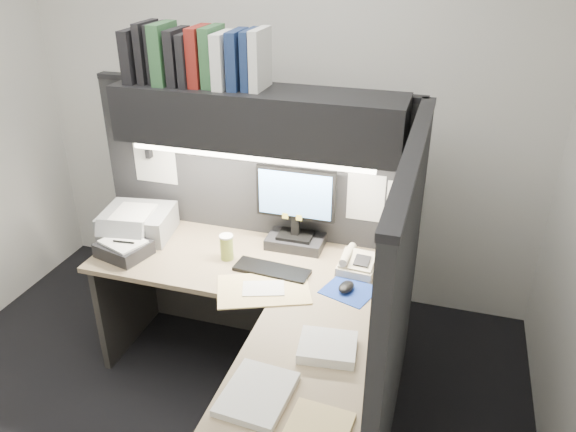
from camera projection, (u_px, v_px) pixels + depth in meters
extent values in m
plane|color=black|center=(195.00, 427.00, 3.00)|extent=(3.50, 3.50, 0.00)
cube|color=white|center=(279.00, 106.00, 3.67)|extent=(3.50, 0.04, 2.70)
cube|color=black|center=(255.00, 219.00, 3.43)|extent=(1.90, 0.06, 1.60)
cube|color=black|center=(396.00, 319.00, 2.54)|extent=(0.06, 1.50, 1.60)
cube|color=#978460|center=(245.00, 263.00, 3.13)|extent=(1.70, 0.68, 0.03)
cube|color=#978460|center=(303.00, 376.00, 2.34)|extent=(0.60, 0.85, 0.03)
cube|color=#2E2B29|center=(264.00, 288.00, 3.55)|extent=(1.61, 0.02, 0.70)
cube|color=#2E2B29|center=(127.00, 293.00, 3.51)|extent=(0.04, 0.61, 0.70)
cube|color=black|center=(257.00, 118.00, 2.93)|extent=(1.55, 0.34, 0.30)
cylinder|color=white|center=(249.00, 157.00, 2.89)|extent=(1.32, 0.04, 0.04)
cube|color=black|center=(296.00, 241.00, 3.26)|extent=(0.33, 0.20, 0.06)
cube|color=black|center=(296.00, 226.00, 3.21)|extent=(0.05, 0.04, 0.11)
cube|color=black|center=(296.00, 194.00, 3.11)|extent=(0.45, 0.03, 0.30)
cube|color=#679DE3|center=(295.00, 195.00, 3.10)|extent=(0.42, 0.01, 0.26)
cube|color=black|center=(272.00, 270.00, 3.02)|extent=(0.42, 0.17, 0.02)
cube|color=navy|center=(349.00, 290.00, 2.86)|extent=(0.30, 0.29, 0.00)
ellipsoid|color=black|center=(346.00, 287.00, 2.85)|extent=(0.09, 0.12, 0.04)
cube|color=beige|center=(358.00, 264.00, 3.02)|extent=(0.21, 0.22, 0.08)
cylinder|color=#A0B247|center=(227.00, 248.00, 3.12)|extent=(0.09, 0.09, 0.14)
cube|color=#939698|center=(138.00, 223.00, 3.37)|extent=(0.45, 0.40, 0.16)
cube|color=black|center=(124.00, 249.00, 3.16)|extent=(0.32, 0.28, 0.08)
cube|color=#E1C57E|center=(263.00, 289.00, 2.87)|extent=(0.55, 0.46, 0.01)
cube|color=white|center=(328.00, 347.00, 2.44)|extent=(0.27, 0.24, 0.05)
cube|color=white|center=(257.00, 394.00, 2.20)|extent=(0.27, 0.33, 0.03)
cube|color=black|center=(135.00, 55.00, 2.96)|extent=(0.06, 0.22, 0.27)
cube|color=black|center=(148.00, 52.00, 2.96)|extent=(0.04, 0.22, 0.31)
cube|color=black|center=(159.00, 52.00, 2.96)|extent=(0.04, 0.22, 0.30)
cube|color=#2B5631|center=(164.00, 53.00, 2.91)|extent=(0.07, 0.22, 0.31)
cube|color=black|center=(178.00, 57.00, 2.90)|extent=(0.05, 0.22, 0.28)
cube|color=black|center=(189.00, 59.00, 2.88)|extent=(0.04, 0.22, 0.27)
cube|color=maroon|center=(200.00, 56.00, 2.88)|extent=(0.06, 0.22, 0.30)
cube|color=#2B5631|center=(213.00, 56.00, 2.87)|extent=(0.06, 0.22, 0.30)
cube|color=silver|center=(224.00, 60.00, 2.84)|extent=(0.06, 0.22, 0.28)
cube|color=navy|center=(238.00, 59.00, 2.83)|extent=(0.06, 0.22, 0.29)
cube|color=navy|center=(251.00, 59.00, 2.82)|extent=(0.04, 0.22, 0.29)
cube|color=silver|center=(260.00, 59.00, 2.80)|extent=(0.05, 0.22, 0.30)
cube|color=white|center=(366.00, 198.00, 3.11)|extent=(0.21, 0.00, 0.28)
cube|color=white|center=(405.00, 206.00, 3.06)|extent=(0.21, 0.00, 0.28)
cube|color=white|center=(155.00, 156.00, 3.41)|extent=(0.28, 0.00, 0.34)
cube|color=black|center=(388.00, 294.00, 2.34)|extent=(0.00, 0.18, 0.22)
cube|color=white|center=(374.00, 362.00, 2.07)|extent=(0.00, 0.21, 0.28)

